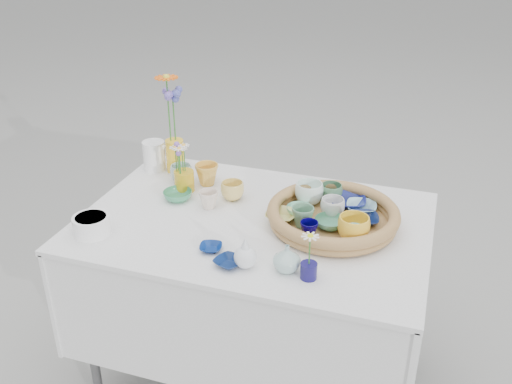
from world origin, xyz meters
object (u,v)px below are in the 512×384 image
(display_table, at_px, (255,375))
(bud_vase_seafoam, at_px, (287,258))
(wicker_tray, at_px, (333,216))
(tall_vase_yellow, at_px, (175,156))

(display_table, distance_m, bud_vase_seafoam, 0.88)
(wicker_tray, relative_size, tall_vase_yellow, 3.31)
(display_table, bearing_deg, tall_vase_yellow, 146.91)
(wicker_tray, height_order, tall_vase_yellow, tall_vase_yellow)
(display_table, bearing_deg, wicker_tray, 10.12)
(display_table, height_order, tall_vase_yellow, tall_vase_yellow)
(display_table, bearing_deg, bud_vase_seafoam, -53.95)
(display_table, relative_size, bud_vase_seafoam, 13.77)
(bud_vase_seafoam, bearing_deg, tall_vase_yellow, 138.97)
(bud_vase_seafoam, bearing_deg, display_table, 126.05)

